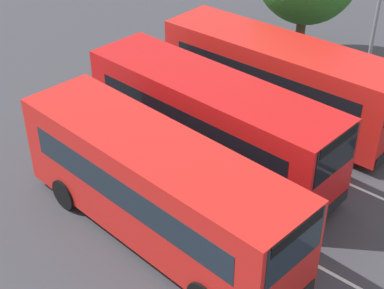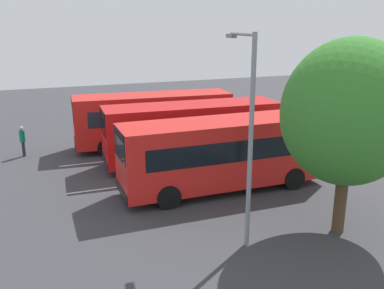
{
  "view_description": "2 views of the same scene",
  "coord_description": "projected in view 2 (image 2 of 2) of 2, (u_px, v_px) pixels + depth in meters",
  "views": [
    {
      "loc": [
        9.58,
        -13.39,
        11.87
      ],
      "look_at": [
        -0.39,
        -1.39,
        1.56
      ],
      "focal_mm": 53.81,
      "sensor_mm": 36.0,
      "label": 1
    },
    {
      "loc": [
        7.52,
        20.43,
        7.47
      ],
      "look_at": [
        -0.05,
        1.23,
        1.47
      ],
      "focal_mm": 39.24,
      "sensor_mm": 36.0,
      "label": 2
    }
  ],
  "objects": [
    {
      "name": "depot_tree",
      "position": [
        350.0,
        113.0,
        14.37
      ],
      "size": [
        4.87,
        4.39,
        7.07
      ],
      "color": "#4C3823",
      "rests_on": "ground"
    },
    {
      "name": "bus_center_right",
      "position": [
        224.0,
        152.0,
        19.1
      ],
      "size": [
        9.6,
        2.73,
        3.29
      ],
      "rotation": [
        0.0,
        0.0,
        -0.01
      ],
      "color": "red",
      "rests_on": "ground"
    },
    {
      "name": "pedestrian",
      "position": [
        22.0,
        139.0,
        24.12
      ],
      "size": [
        0.4,
        0.4,
        1.79
      ],
      "rotation": [
        0.0,
        0.0,
        2.84
      ],
      "color": "#232833",
      "rests_on": "ground"
    },
    {
      "name": "lane_stripe_outer_left",
      "position": [
        171.0,
        154.0,
        24.79
      ],
      "size": [
        12.69,
        0.35,
        0.01
      ],
      "primitive_type": "cube",
      "rotation": [
        0.0,
        0.0,
        -0.02
      ],
      "color": "silver",
      "rests_on": "ground"
    },
    {
      "name": "bus_center_left",
      "position": [
        192.0,
        131.0,
        22.81
      ],
      "size": [
        9.7,
        3.05,
        3.29
      ],
      "rotation": [
        0.0,
        0.0,
        -0.06
      ],
      "color": "red",
      "rests_on": "ground"
    },
    {
      "name": "street_lamp",
      "position": [
        248.0,
        128.0,
        13.73
      ],
      "size": [
        0.42,
        2.38,
        7.21
      ],
      "rotation": [
        0.0,
        0.0,
        -1.67
      ],
      "color": "gray",
      "rests_on": "ground"
    },
    {
      "name": "bus_far_left",
      "position": [
        153.0,
        118.0,
        25.89
      ],
      "size": [
        9.74,
        3.26,
        3.29
      ],
      "rotation": [
        0.0,
        0.0,
        -0.08
      ],
      "color": "red",
      "rests_on": "ground"
    },
    {
      "name": "lane_stripe_inner_left",
      "position": [
        197.0,
        177.0,
        21.17
      ],
      "size": [
        12.69,
        0.35,
        0.01
      ],
      "primitive_type": "cube",
      "rotation": [
        0.0,
        0.0,
        -0.02
      ],
      "color": "silver",
      "rests_on": "ground"
    },
    {
      "name": "ground_plane",
      "position": [
        183.0,
        164.0,
        22.98
      ],
      "size": [
        64.62,
        64.62,
        0.0
      ],
      "primitive_type": "plane",
      "color": "#38383D"
    }
  ]
}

